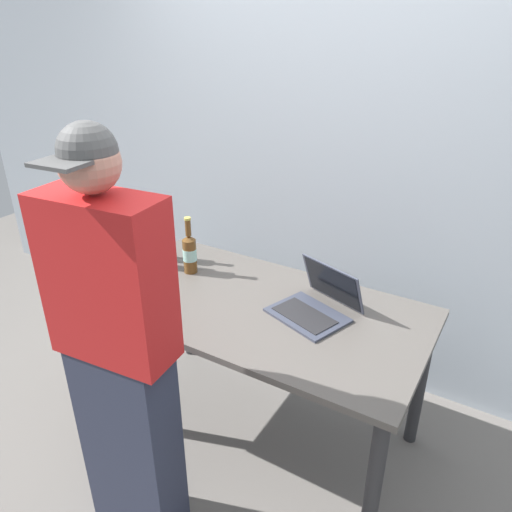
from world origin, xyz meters
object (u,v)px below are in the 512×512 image
Objects in this scene: laptop at (317,303)px; beer_bottle_green at (164,237)px; person_figure at (119,356)px; beer_bottle_brown at (190,252)px; beer_bottle_dark at (164,245)px.

beer_bottle_green is (-0.94, 0.07, 0.08)m from laptop.
beer_bottle_green is at bearing 120.75° from person_figure.
beer_bottle_brown is (-0.73, 0.02, 0.07)m from laptop.
beer_bottle_green is 0.19× the size of person_figure.
beer_bottle_green is at bearing 128.38° from beer_bottle_dark.
beer_bottle_dark is at bearing -51.62° from beer_bottle_green.
person_figure is at bearing -119.72° from laptop.
laptop is at bearing -1.68° from beer_bottle_brown.
beer_bottle_green is (-0.06, 0.08, -0.00)m from beer_bottle_dark.
person_figure reaches higher than laptop.
beer_bottle_green is at bearing 166.38° from beer_bottle_brown.
beer_bottle_green is at bearing 175.57° from laptop.
beer_bottle_green is 0.98m from person_figure.
beer_bottle_dark is 0.88m from person_figure.
laptop is 1.35× the size of beer_bottle_brown.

